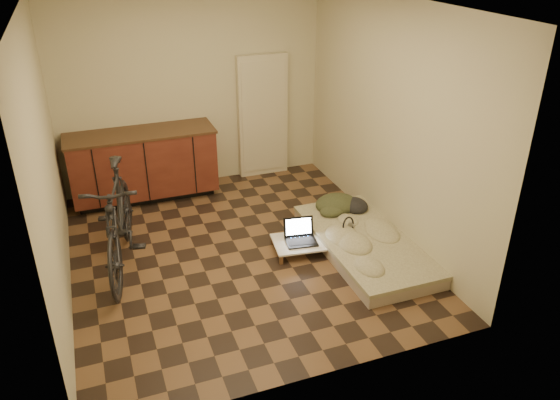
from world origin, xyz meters
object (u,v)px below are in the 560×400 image
object	(u,v)px
lap_desk	(306,242)
laptop	(300,236)
bicycle	(118,215)
futon	(364,244)

from	to	relation	value
lap_desk	laptop	size ratio (longest dim) A/B	2.08
bicycle	laptop	bearing A→B (deg)	-0.07
laptop	bicycle	bearing A→B (deg)	177.71
bicycle	lap_desk	bearing A→B (deg)	-0.63
futon	laptop	distance (m)	0.71
bicycle	lap_desk	size ratio (longest dim) A/B	2.40
bicycle	lap_desk	distance (m)	2.01
bicycle	laptop	xyz separation A→B (m)	(1.85, -0.36, -0.43)
futon	laptop	bearing A→B (deg)	158.44
futon	laptop	world-z (taller)	laptop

